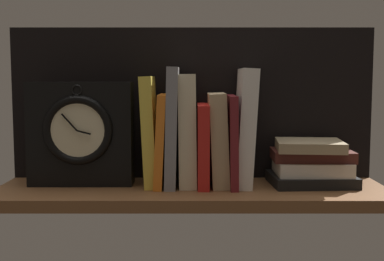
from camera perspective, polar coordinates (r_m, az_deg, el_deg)
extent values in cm
cube|color=brown|center=(111.80, -0.06, -6.97)|extent=(84.33, 24.52, 2.50)
cube|color=black|center=(120.84, -0.04, 3.02)|extent=(84.33, 1.20, 35.22)
cube|color=gold|center=(113.02, -4.76, -0.07)|extent=(3.68, 12.36, 24.00)
cube|color=orange|center=(113.05, -3.48, -1.05)|extent=(2.83, 14.53, 20.09)
cube|color=gray|center=(112.62, -2.26, 0.43)|extent=(3.02, 14.70, 25.94)
cube|color=beige|center=(112.60, -0.55, 0.05)|extent=(4.02, 12.42, 24.43)
cube|color=red|center=(112.99, 1.18, -1.59)|extent=(2.51, 15.49, 17.87)
cube|color=tan|center=(112.95, 2.89, -0.98)|extent=(4.54, 12.93, 20.43)
cube|color=maroon|center=(113.16, 4.38, -1.10)|extent=(1.95, 16.13, 19.83)
cube|color=silver|center=(113.10, 5.84, 0.35)|extent=(4.74, 13.67, 25.73)
cube|color=black|center=(115.68, -12.26, -0.34)|extent=(22.73, 6.48, 22.73)
torus|color=black|center=(112.03, -12.66, 0.01)|extent=(15.11, 1.86, 15.11)
cylinder|color=beige|center=(112.03, -12.66, 0.01)|extent=(12.19, 0.60, 12.19)
cube|color=black|center=(111.28, -11.99, -0.20)|extent=(2.96, 0.30, 1.03)
cube|color=black|center=(111.75, -13.53, 0.90)|extent=(3.39, 0.30, 3.77)
torus|color=black|center=(111.91, -12.72, 4.39)|extent=(2.44, 0.44, 2.44)
cube|color=black|center=(117.17, 13.07, -5.32)|extent=(18.66, 14.35, 2.36)
cube|color=beige|center=(116.97, 13.12, -4.00)|extent=(15.95, 12.45, 3.03)
cube|color=#471E19|center=(116.70, 13.12, -2.69)|extent=(17.74, 11.49, 2.34)
cube|color=#9E8966|center=(115.58, 12.87, -1.63)|extent=(15.34, 14.56, 2.18)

